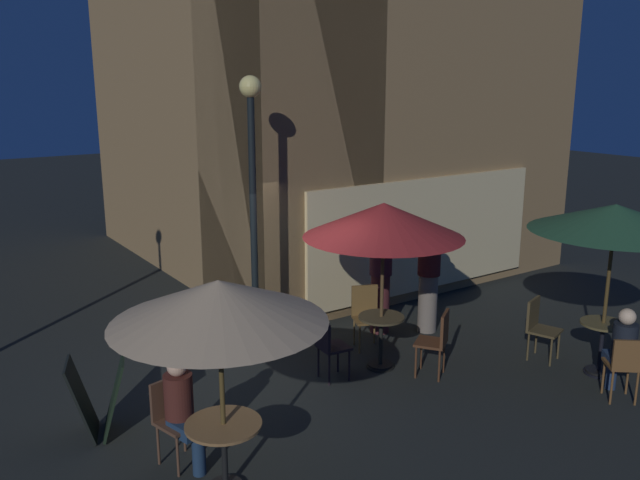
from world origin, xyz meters
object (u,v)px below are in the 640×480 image
Objects in this scene: street_lamp_near_corner at (252,174)px; cafe_table_2 at (224,441)px; menu_sandwich_board at (98,397)px; cafe_chair_2 at (366,311)px; cafe_chair_1 at (625,362)px; patron_seated_0 at (622,347)px; cafe_table_1 at (381,332)px; cafe_chair_3 at (329,343)px; patio_umbrella_1 at (384,221)px; cafe_table_0 at (602,340)px; cafe_chair_5 at (174,413)px; patron_standing_2 at (381,279)px; patron_standing_3 at (429,278)px; patio_umbrella_2 at (219,302)px; cafe_chair_0 at (539,324)px; patio_umbrella_0 at (615,219)px; cafe_chair_4 at (437,338)px; patron_seated_1 at (182,406)px.

street_lamp_near_corner is 3.90m from cafe_table_2.
cafe_chair_2 is (4.20, 0.34, 0.10)m from menu_sandwich_board.
cafe_chair_1 is 0.72× the size of patron_seated_0.
cafe_table_1 is 0.81m from cafe_chair_2.
patron_seated_0 is (2.83, -2.54, 0.16)m from cafe_chair_3.
cafe_table_1 is at bearing -90.00° from patio_umbrella_1.
street_lamp_near_corner reaches higher than cafe_table_0.
patio_umbrella_1 is at bearing -0.00° from cafe_chair_2.
menu_sandwich_board is 0.99× the size of cafe_chair_5.
patron_standing_2 is 0.99× the size of patron_standing_3.
patio_umbrella_1 is 2.59× the size of cafe_chair_5.
patio_umbrella_2 is at bearing -156.18° from cafe_table_1.
street_lamp_near_corner reaches higher than patron_standing_3.
cafe_chair_0 is at bearing -26.27° from patio_umbrella_1.
patio_umbrella_1 reaches higher than patron_seated_0.
patio_umbrella_2 reaches higher than patron_seated_0.
patio_umbrella_0 reaches higher than cafe_chair_5.
cafe_table_1 is (-2.42, 1.90, 0.02)m from cafe_table_0.
patron_standing_3 is at bearing 109.54° from cafe_chair_2.
patio_umbrella_1 is at bearing -42.95° from street_lamp_near_corner.
cafe_chair_0 is at bearing 3.67° from patio_umbrella_2.
patron_standing_3 is (5.43, 0.28, 0.43)m from menu_sandwich_board.
patio_umbrella_0 reaches higher than menu_sandwich_board.
cafe_table_0 is 0.87× the size of cafe_chair_3.
cafe_chair_5 is 0.75× the size of patron_seated_0.
cafe_chair_2 is at bearing 31.66° from cafe_table_2.
menu_sandwich_board is at bearing -88.74° from patron_standing_2.
street_lamp_near_corner is 5.35× the size of cafe_table_2.
patio_umbrella_2 is 5.41m from patron_seated_0.
patron_standing_2 is at bearing 31.60° from cafe_table_2.
menu_sandwich_board is at bearing 101.37° from cafe_chair_1.
street_lamp_near_corner is 2.90m from patron_standing_2.
cafe_chair_4 is (3.62, 0.73, -1.43)m from patio_umbrella_2.
patron_standing_3 is at bearing 44.65° from cafe_chair_1.
patron_standing_3 reaches higher than cafe_chair_2.
street_lamp_near_corner is 4.65× the size of cafe_chair_3.
patron_seated_0 reaches higher than cafe_chair_0.
patio_umbrella_2 is (-5.58, 0.51, 1.49)m from cafe_table_0.
cafe_chair_5 is 0.52× the size of patron_standing_2.
patio_umbrella_1 is 2.89m from cafe_chair_0.
patio_umbrella_1 is 1.35× the size of patron_standing_2.
street_lamp_near_corner is at bearing 37.88° from menu_sandwich_board.
patron_seated_0 is 1.00× the size of patron_seated_1.
patron_standing_2 is at bearing -167.78° from cafe_chair_0.
patio_umbrella_0 is 1.36× the size of patron_standing_2.
patron_seated_1 is at bearing -44.95° from cafe_chair_2.
patio_umbrella_2 is (-5.58, 0.51, -0.23)m from patio_umbrella_0.
cafe_chair_3 is 2.60m from cafe_chair_5.
cafe_table_2 is at bearing -0.00° from patron_seated_1.
street_lamp_near_corner reaches higher than cafe_chair_5.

